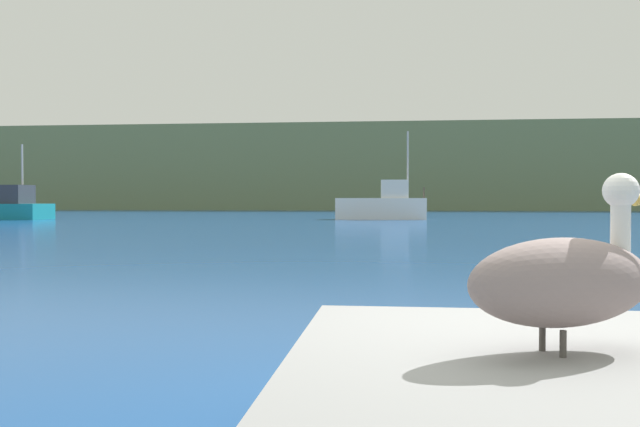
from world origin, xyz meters
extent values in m
cube|color=#6B7A51|center=(0.00, 80.24, 4.94)|extent=(140.00, 16.63, 9.88)
ellipsoid|color=gray|center=(0.26, -0.89, 1.00)|extent=(1.03, 0.79, 0.40)
cylinder|color=white|center=(0.56, -0.74, 1.21)|extent=(0.09, 0.09, 0.30)
sphere|color=white|center=(0.56, -0.74, 1.41)|extent=(0.16, 0.16, 0.16)
cylinder|color=#4C4742|center=(0.19, -0.85, 0.74)|extent=(0.03, 0.03, 0.12)
cylinder|color=#4C4742|center=(0.25, -0.98, 0.74)|extent=(0.03, 0.03, 0.12)
cube|color=#2D333D|center=(-25.77, 37.97, 1.63)|extent=(2.95, 2.09, 1.22)
cylinder|color=#B2B2B2|center=(-24.68, 37.91, 2.94)|extent=(0.12, 0.12, 3.85)
cube|color=white|center=(-1.59, 40.65, 0.69)|extent=(5.89, 2.03, 1.39)
cube|color=silver|center=(-0.69, 40.68, 1.98)|extent=(1.80, 1.57, 1.18)
cylinder|color=#B2B2B2|center=(0.16, 40.71, 3.55)|extent=(0.12, 0.12, 4.33)
cylinder|color=#3F382D|center=(1.21, 40.75, 1.74)|extent=(0.10, 0.10, 0.70)
camera|label=1|loc=(-0.47, -4.08, 1.38)|focal=38.49mm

